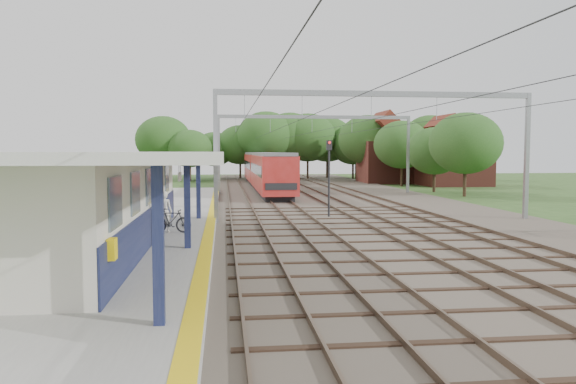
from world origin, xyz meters
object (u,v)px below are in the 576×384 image
person (165,212)px  bicycle (171,221)px  signal_post (329,169)px  train (264,169)px

person → bicycle: 0.52m
person → bicycle: (0.29, -0.23, -0.37)m
bicycle → signal_post: bearing=-39.3°
bicycle → train: size_ratio=0.05×
bicycle → person: bearing=60.0°
person → signal_post: 11.10m
bicycle → train: (6.34, 32.88, 1.15)m
bicycle → train: train is taller
bicycle → signal_post: 11.09m
person → signal_post: signal_post is taller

